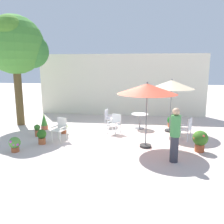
% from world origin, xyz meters
% --- Properties ---
extents(ground_plane, '(60.00, 60.00, 0.00)m').
position_xyz_m(ground_plane, '(0.00, 0.00, 0.00)').
color(ground_plane, beige).
extents(villa_facade, '(10.21, 0.30, 3.73)m').
position_xyz_m(villa_facade, '(0.00, 4.66, 1.86)').
color(villa_facade, silver).
rests_on(villa_facade, ground).
extents(shade_tree, '(2.97, 2.83, 5.43)m').
position_xyz_m(shade_tree, '(-4.87, 1.49, 4.01)').
color(shade_tree, brown).
rests_on(shade_tree, ground).
extents(patio_umbrella_0, '(2.02, 2.02, 2.44)m').
position_xyz_m(patio_umbrella_0, '(2.62, 1.18, 2.16)').
color(patio_umbrella_0, '#2D2D2D').
rests_on(patio_umbrella_0, ground).
extents(patio_umbrella_1, '(2.19, 2.19, 2.44)m').
position_xyz_m(patio_umbrella_1, '(1.48, -1.09, 2.17)').
color(patio_umbrella_1, '#2D2D2D').
rests_on(patio_umbrella_1, ground).
extents(cafe_table_0, '(0.82, 0.82, 0.73)m').
position_xyz_m(cafe_table_0, '(1.23, 1.51, 0.51)').
color(cafe_table_0, white).
rests_on(cafe_table_0, ground).
extents(patio_chair_0, '(0.63, 0.65, 0.92)m').
position_xyz_m(patio_chair_0, '(3.15, -0.03, 0.53)').
color(patio_chair_0, silver).
rests_on(patio_chair_0, ground).
extents(patio_chair_1, '(0.54, 0.57, 0.94)m').
position_xyz_m(patio_chair_1, '(-1.95, -0.80, 0.54)').
color(patio_chair_1, white).
rests_on(patio_chair_1, ground).
extents(patio_chair_2, '(0.50, 0.53, 0.88)m').
position_xyz_m(patio_chair_2, '(-0.32, 1.65, 0.51)').
color(patio_chair_2, silver).
rests_on(patio_chair_2, ground).
extents(patio_chair_3, '(0.63, 0.62, 0.88)m').
position_xyz_m(patio_chair_3, '(0.14, 0.49, 0.50)').
color(patio_chair_3, silver).
rests_on(patio_chair_3, ground).
extents(potted_plant_0, '(0.40, 0.40, 0.56)m').
position_xyz_m(potted_plant_0, '(2.79, 1.98, 0.29)').
color(potted_plant_0, '#CC643B').
rests_on(potted_plant_0, ground).
extents(potted_plant_1, '(0.27, 0.26, 0.52)m').
position_xyz_m(potted_plant_1, '(-3.16, -0.34, 0.29)').
color(potted_plant_1, '#A25830').
rests_on(potted_plant_1, ground).
extents(potted_plant_2, '(0.37, 0.37, 0.58)m').
position_xyz_m(potted_plant_2, '(-2.54, -1.27, 0.32)').
color(potted_plant_2, '#B15E35').
rests_on(potted_plant_2, ground).
extents(potted_plant_3, '(0.40, 0.41, 0.54)m').
position_xyz_m(potted_plant_3, '(-3.12, -2.20, 0.30)').
color(potted_plant_3, '#A45431').
rests_on(potted_plant_3, ground).
extents(potted_plant_4, '(0.53, 0.53, 0.77)m').
position_xyz_m(potted_plant_4, '(3.38, -1.33, 0.44)').
color(potted_plant_4, '#A74D2D').
rests_on(potted_plant_4, ground).
extents(potted_plant_5, '(0.32, 0.32, 0.80)m').
position_xyz_m(potted_plant_5, '(-3.32, 0.76, 0.38)').
color(potted_plant_5, '#C86443').
rests_on(potted_plant_5, ground).
extents(potted_plant_6, '(0.34, 0.34, 0.49)m').
position_xyz_m(potted_plant_6, '(-2.17, 0.24, 0.26)').
color(potted_plant_6, '#A34E2B').
rests_on(potted_plant_6, ground).
extents(standing_person, '(0.41, 0.41, 1.74)m').
position_xyz_m(standing_person, '(2.34, -2.36, 0.90)').
color(standing_person, '#33333D').
rests_on(standing_person, ground).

